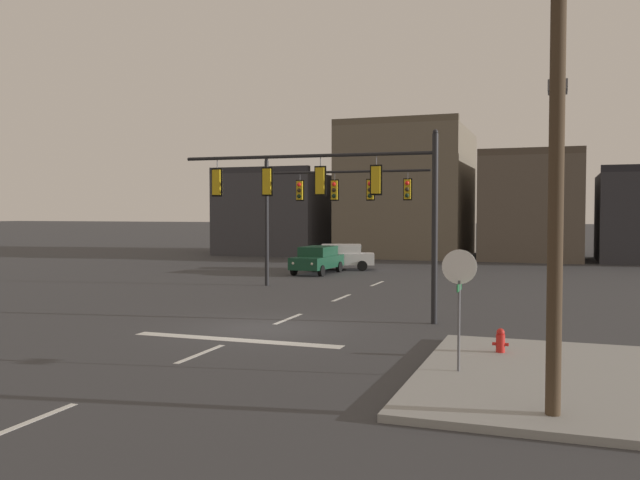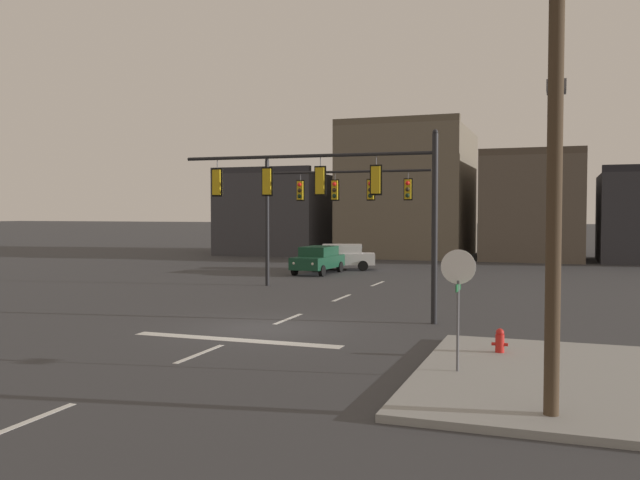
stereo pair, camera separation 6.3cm
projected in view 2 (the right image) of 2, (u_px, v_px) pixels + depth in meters
The scene contains 12 objects.
ground_plane at pixel (264, 328), 21.11m from camera, with size 400.00×400.00×0.00m, color #353538.
sidewalk_near_corner at pixel (535, 377), 14.59m from camera, with size 5.00×8.00×0.15m, color gray.
stop_bar_paint at pixel (235, 340), 19.22m from camera, with size 6.40×0.50×0.01m, color silver.
lane_centreline at pixel (288, 319), 22.99m from camera, with size 0.16×26.40×0.01m.
signal_mast_near_side at pixel (339, 191), 22.84m from camera, with size 9.06×0.51×6.32m.
signal_mast_far_side at pixel (323, 198), 32.29m from camera, with size 8.20×0.40×6.31m.
stop_sign at pixel (458, 281), 14.75m from camera, with size 0.76×0.64×2.83m.
car_lot_nearside at pixel (318, 259), 39.87m from camera, with size 2.07×4.52×1.61m.
car_lot_middle at pixel (340, 256), 42.52m from camera, with size 4.73×3.01×1.61m.
utility_pole at pixel (555, 142), 11.55m from camera, with size 2.20×2.14×8.84m.
fire_hydrant at pixel (500, 345), 16.79m from camera, with size 0.40×0.30×0.75m.
building_row at pixel (436, 205), 55.56m from camera, with size 38.31×11.76×10.88m.
Camera 2 is at (8.68, -19.18, 3.65)m, focal length 37.87 mm.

